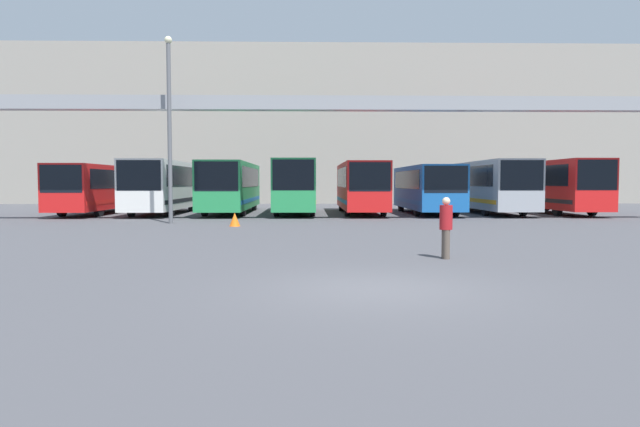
{
  "coord_description": "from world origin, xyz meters",
  "views": [
    {
      "loc": [
        -1.28,
        -10.55,
        2.01
      ],
      "look_at": [
        -0.63,
        20.29,
        0.3
      ],
      "focal_mm": 32.0,
      "sensor_mm": 36.0,
      "label": 1
    }
  ],
  "objects_px": {
    "bus_slot_6": "(487,184)",
    "pedestrian_near_center": "(446,226)",
    "traffic_cone": "(235,220)",
    "bus_slot_1": "(163,184)",
    "bus_slot_7": "(552,183)",
    "bus_slot_0": "(100,186)",
    "lamp_post": "(169,123)",
    "bus_slot_3": "(296,183)",
    "bus_slot_5": "(426,186)",
    "bus_slot_4": "(361,185)",
    "bus_slot_2": "(232,184)"
  },
  "relations": [
    {
      "from": "bus_slot_4",
      "to": "bus_slot_6",
      "type": "relative_size",
      "value": 0.88
    },
    {
      "from": "bus_slot_3",
      "to": "bus_slot_5",
      "type": "xyz_separation_m",
      "value": [
        8.3,
        -0.38,
        -0.19
      ]
    },
    {
      "from": "bus_slot_2",
      "to": "bus_slot_1",
      "type": "bearing_deg",
      "value": -167.63
    },
    {
      "from": "bus_slot_6",
      "to": "traffic_cone",
      "type": "bearing_deg",
      "value": -143.38
    },
    {
      "from": "bus_slot_6",
      "to": "pedestrian_near_center",
      "type": "xyz_separation_m",
      "value": [
        -8.06,
        -22.21,
        -1.05
      ]
    },
    {
      "from": "bus_slot_4",
      "to": "bus_slot_7",
      "type": "distance_m",
      "value": 12.46
    },
    {
      "from": "bus_slot_0",
      "to": "traffic_cone",
      "type": "xyz_separation_m",
      "value": [
        9.93,
        -10.76,
        -1.44
      ]
    },
    {
      "from": "bus_slot_4",
      "to": "bus_slot_3",
      "type": "bearing_deg",
      "value": 178.53
    },
    {
      "from": "bus_slot_2",
      "to": "traffic_cone",
      "type": "relative_size",
      "value": 19.97
    },
    {
      "from": "bus_slot_1",
      "to": "bus_slot_6",
      "type": "relative_size",
      "value": 0.85
    },
    {
      "from": "bus_slot_3",
      "to": "bus_slot_5",
      "type": "height_order",
      "value": "bus_slot_3"
    },
    {
      "from": "bus_slot_1",
      "to": "bus_slot_2",
      "type": "distance_m",
      "value": 4.25
    },
    {
      "from": "bus_slot_4",
      "to": "bus_slot_5",
      "type": "xyz_separation_m",
      "value": [
        4.15,
        -0.27,
        -0.11
      ]
    },
    {
      "from": "bus_slot_3",
      "to": "bus_slot_7",
      "type": "bearing_deg",
      "value": 0.93
    },
    {
      "from": "bus_slot_0",
      "to": "bus_slot_2",
      "type": "bearing_deg",
      "value": 2.53
    },
    {
      "from": "bus_slot_5",
      "to": "traffic_cone",
      "type": "distance_m",
      "value": 14.91
    },
    {
      "from": "bus_slot_6",
      "to": "lamp_post",
      "type": "bearing_deg",
      "value": -153.06
    },
    {
      "from": "bus_slot_5",
      "to": "bus_slot_6",
      "type": "bearing_deg",
      "value": 13.51
    },
    {
      "from": "bus_slot_3",
      "to": "bus_slot_7",
      "type": "relative_size",
      "value": 0.95
    },
    {
      "from": "bus_slot_2",
      "to": "bus_slot_4",
      "type": "height_order",
      "value": "bus_slot_2"
    },
    {
      "from": "bus_slot_4",
      "to": "bus_slot_5",
      "type": "distance_m",
      "value": 4.16
    },
    {
      "from": "bus_slot_7",
      "to": "bus_slot_3",
      "type": "bearing_deg",
      "value": -179.07
    },
    {
      "from": "bus_slot_3",
      "to": "bus_slot_4",
      "type": "bearing_deg",
      "value": -1.47
    },
    {
      "from": "pedestrian_near_center",
      "to": "traffic_cone",
      "type": "xyz_separation_m",
      "value": [
        -6.93,
        11.07,
        -0.55
      ]
    },
    {
      "from": "bus_slot_0",
      "to": "pedestrian_near_center",
      "type": "xyz_separation_m",
      "value": [
        16.86,
        -21.83,
        -0.89
      ]
    },
    {
      "from": "bus_slot_1",
      "to": "bus_slot_7",
      "type": "height_order",
      "value": "bus_slot_7"
    },
    {
      "from": "bus_slot_4",
      "to": "pedestrian_near_center",
      "type": "height_order",
      "value": "bus_slot_4"
    },
    {
      "from": "bus_slot_4",
      "to": "traffic_cone",
      "type": "height_order",
      "value": "bus_slot_4"
    },
    {
      "from": "bus_slot_1",
      "to": "bus_slot_5",
      "type": "relative_size",
      "value": 1.02
    },
    {
      "from": "bus_slot_5",
      "to": "bus_slot_7",
      "type": "relative_size",
      "value": 0.89
    },
    {
      "from": "bus_slot_1",
      "to": "bus_slot_6",
      "type": "distance_m",
      "value": 20.78
    },
    {
      "from": "bus_slot_4",
      "to": "bus_slot_1",
      "type": "bearing_deg",
      "value": -179.12
    },
    {
      "from": "bus_slot_7",
      "to": "traffic_cone",
      "type": "bearing_deg",
      "value": -150.59
    },
    {
      "from": "bus_slot_5",
      "to": "lamp_post",
      "type": "height_order",
      "value": "lamp_post"
    },
    {
      "from": "bus_slot_4",
      "to": "lamp_post",
      "type": "distance_m",
      "value": 13.52
    },
    {
      "from": "pedestrian_near_center",
      "to": "lamp_post",
      "type": "relative_size",
      "value": 0.18
    },
    {
      "from": "bus_slot_0",
      "to": "bus_slot_4",
      "type": "distance_m",
      "value": 16.61
    },
    {
      "from": "bus_slot_2",
      "to": "bus_slot_6",
      "type": "distance_m",
      "value": 16.61
    },
    {
      "from": "bus_slot_6",
      "to": "pedestrian_near_center",
      "type": "height_order",
      "value": "bus_slot_6"
    },
    {
      "from": "bus_slot_6",
      "to": "lamp_post",
      "type": "xyz_separation_m",
      "value": [
        -18.31,
        -9.31,
        2.94
      ]
    },
    {
      "from": "bus_slot_6",
      "to": "lamp_post",
      "type": "height_order",
      "value": "lamp_post"
    },
    {
      "from": "bus_slot_5",
      "to": "traffic_cone",
      "type": "xyz_separation_m",
      "value": [
        -10.83,
        -10.14,
        -1.42
      ]
    },
    {
      "from": "bus_slot_1",
      "to": "traffic_cone",
      "type": "distance_m",
      "value": 11.85
    },
    {
      "from": "bus_slot_2",
      "to": "lamp_post",
      "type": "distance_m",
      "value": 9.91
    },
    {
      "from": "bus_slot_1",
      "to": "bus_slot_7",
      "type": "distance_m",
      "value": 24.92
    },
    {
      "from": "bus_slot_4",
      "to": "bus_slot_5",
      "type": "bearing_deg",
      "value": -3.73
    },
    {
      "from": "lamp_post",
      "to": "bus_slot_6",
      "type": "bearing_deg",
      "value": 26.94
    },
    {
      "from": "bus_slot_1",
      "to": "bus_slot_3",
      "type": "height_order",
      "value": "bus_slot_3"
    },
    {
      "from": "bus_slot_0",
      "to": "bus_slot_3",
      "type": "distance_m",
      "value": 12.46
    },
    {
      "from": "bus_slot_3",
      "to": "traffic_cone",
      "type": "bearing_deg",
      "value": -103.52
    }
  ]
}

